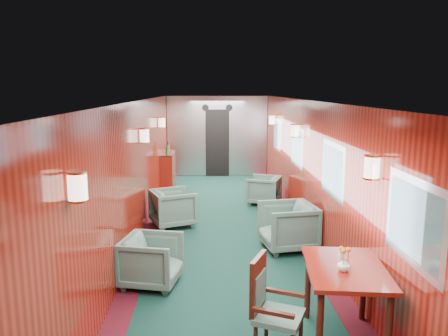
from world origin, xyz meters
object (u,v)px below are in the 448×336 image
dining_table (345,279)px  credenza (168,170)px  side_chair (270,304)px  armchair_left_far (173,208)px  armchair_right_near (288,226)px  armchair_right_far (264,190)px  armchair_left_near (152,261)px

dining_table → credenza: size_ratio=0.96×
side_chair → armchair_left_far: 4.41m
dining_table → armchair_right_near: size_ratio=1.42×
credenza → armchair_right_far: bearing=-35.1°
dining_table → side_chair: bearing=-159.2°
armchair_right_near → armchair_right_far: size_ratio=1.19×
dining_table → side_chair: (-0.80, -0.20, -0.15)m
credenza → armchair_right_far: size_ratio=1.76×
armchair_left_near → dining_table: bearing=-112.0°
armchair_left_near → armchair_left_far: armchair_left_far is taller
armchair_right_near → armchair_right_far: (-0.02, 2.86, -0.06)m
dining_table → armchair_right_far: (-0.10, 5.56, -0.38)m
credenza → armchair_right_far: (2.31, -1.62, -0.17)m
armchair_right_far → armchair_left_near: bearing=-5.4°
side_chair → armchair_right_far: bearing=107.5°
credenza → armchair_right_near: size_ratio=1.48×
armchair_right_far → side_chair: bearing=14.2°
armchair_right_near → armchair_left_near: bearing=-68.1°
armchair_right_near → armchair_right_far: 2.86m
dining_table → armchair_right_far: size_ratio=1.69×
armchair_left_near → armchair_left_far: size_ratio=0.95×
dining_table → armchair_right_near: (-0.08, 2.71, -0.32)m
credenza → side_chair: bearing=-77.6°
dining_table → armchair_right_near: dining_table is taller
dining_table → armchair_right_near: 2.73m
dining_table → armchair_left_near: bearing=152.5°
armchair_left_far → armchair_right_far: size_ratio=1.10×
armchair_right_far → credenza: bearing=-104.0°
armchair_right_far → dining_table: bearing=22.1°
credenza → armchair_left_far: size_ratio=1.60×
credenza → armchair_left_far: bearing=-83.4°
armchair_left_far → armchair_right_far: bearing=-73.3°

